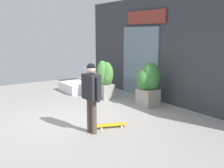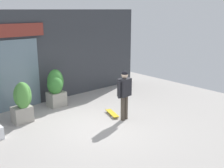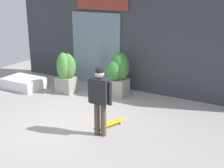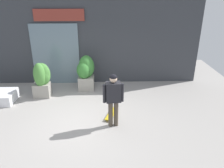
{
  "view_description": "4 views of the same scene",
  "coord_description": "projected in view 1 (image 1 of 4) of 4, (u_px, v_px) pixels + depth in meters",
  "views": [
    {
      "loc": [
        5.91,
        -3.14,
        2.28
      ],
      "look_at": [
        0.84,
        0.31,
        1.07
      ],
      "focal_mm": 42.66,
      "sensor_mm": 36.0,
      "label": 1
    },
    {
      "loc": [
        -4.93,
        -6.17,
        3.45
      ],
      "look_at": [
        0.84,
        0.31,
        1.07
      ],
      "focal_mm": 43.95,
      "sensor_mm": 36.0,
      "label": 2
    },
    {
      "loc": [
        4.35,
        -5.75,
        3.31
      ],
      "look_at": [
        0.84,
        0.31,
        1.07
      ],
      "focal_mm": 49.95,
      "sensor_mm": 36.0,
      "label": 3
    },
    {
      "loc": [
        0.65,
        -5.78,
        3.73
      ],
      "look_at": [
        0.84,
        0.31,
        1.07
      ],
      "focal_mm": 35.85,
      "sensor_mm": 36.0,
      "label": 4
    }
  ],
  "objects": [
    {
      "name": "snow_ledge",
      "position": [
        76.0,
        87.0,
        10.28
      ],
      "size": [
        1.26,
        0.9,
        0.35
      ],
      "primitive_type": "cube",
      "color": "white",
      "rests_on": "ground_plane"
    },
    {
      "name": "planter_box_right",
      "position": [
        105.0,
        78.0,
        9.11
      ],
      "size": [
        0.65,
        0.54,
        1.32
      ],
      "color": "gray",
      "rests_on": "ground_plane"
    },
    {
      "name": "ground_plane",
      "position": [
        84.0,
        120.0,
        6.97
      ],
      "size": [
        12.0,
        12.0,
        0.0
      ],
      "primitive_type": "plane",
      "color": "#9E9993"
    },
    {
      "name": "planter_box_left",
      "position": [
        148.0,
        83.0,
        8.2
      ],
      "size": [
        0.67,
        0.69,
        1.36
      ],
      "color": "gray",
      "rests_on": "ground_plane"
    },
    {
      "name": "building_facade",
      "position": [
        170.0,
        50.0,
        8.41
      ],
      "size": [
        8.9,
        0.31,
        3.44
      ],
      "color": "#383A3F",
      "rests_on": "ground_plane"
    },
    {
      "name": "skateboard",
      "position": [
        111.0,
        125.0,
        6.45
      ],
      "size": [
        0.44,
        0.8,
        0.08
      ],
      "rotation": [
        0.0,
        0.0,
        1.23
      ],
      "color": "gold",
      "rests_on": "ground_plane"
    },
    {
      "name": "skateboarder",
      "position": [
        91.0,
        91.0,
        5.94
      ],
      "size": [
        0.58,
        0.3,
        1.61
      ],
      "rotation": [
        0.0,
        0.0,
        1.67
      ],
      "color": "#4C4238",
      "rests_on": "ground_plane"
    }
  ]
}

